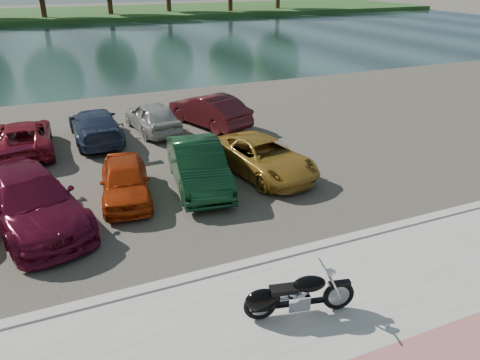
% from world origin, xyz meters
% --- Properties ---
extents(ground, '(200.00, 200.00, 0.00)m').
position_xyz_m(ground, '(0.00, 0.00, 0.00)').
color(ground, '#595447').
rests_on(ground, ground).
extents(promenade, '(60.00, 6.00, 0.10)m').
position_xyz_m(promenade, '(0.00, -1.00, 0.05)').
color(promenade, '#A6A39C').
rests_on(promenade, ground).
extents(kerb, '(60.00, 0.30, 0.14)m').
position_xyz_m(kerb, '(0.00, 2.00, 0.07)').
color(kerb, '#A6A39C').
rests_on(kerb, ground).
extents(parking_lot, '(60.00, 18.00, 0.04)m').
position_xyz_m(parking_lot, '(0.00, 11.00, 0.02)').
color(parking_lot, '#3D3A31').
rests_on(parking_lot, ground).
extents(river, '(120.00, 40.00, 0.00)m').
position_xyz_m(river, '(0.00, 40.00, 0.00)').
color(river, '#182B29').
rests_on(river, ground).
extents(far_bank, '(120.00, 24.00, 0.60)m').
position_xyz_m(far_bank, '(0.00, 72.00, 0.30)').
color(far_bank, '#234819').
rests_on(far_bank, ground).
extents(motorcycle, '(2.30, 0.89, 1.05)m').
position_xyz_m(motorcycle, '(-1.40, 0.00, 0.56)').
color(motorcycle, black).
rests_on(motorcycle, promenade).
extents(car_3, '(3.42, 5.59, 1.51)m').
position_xyz_m(car_3, '(-6.05, 6.18, 0.80)').
color(car_3, '#590C23').
rests_on(car_3, parking_lot).
extents(car_4, '(1.97, 3.78, 1.23)m').
position_xyz_m(car_4, '(-3.37, 6.80, 0.65)').
color(car_4, '#B4340C').
rests_on(car_4, parking_lot).
extents(car_5, '(2.17, 4.60, 1.46)m').
position_xyz_m(car_5, '(-1.00, 6.79, 0.77)').
color(car_5, black).
rests_on(car_5, parking_lot).
extents(car_6, '(2.77, 4.75, 1.24)m').
position_xyz_m(car_6, '(1.36, 6.85, 0.66)').
color(car_6, '#A57726').
rests_on(car_6, parking_lot).
extents(car_10, '(2.09, 4.46, 1.23)m').
position_xyz_m(car_10, '(-6.18, 12.40, 0.66)').
color(car_10, maroon).
rests_on(car_10, parking_lot).
extents(car_11, '(1.86, 4.53, 1.31)m').
position_xyz_m(car_11, '(-3.44, 12.70, 0.70)').
color(car_11, '#2B3755').
rests_on(car_11, parking_lot).
extents(car_12, '(1.95, 4.02, 1.32)m').
position_xyz_m(car_12, '(-1.00, 12.94, 0.70)').
color(car_12, '#A7A6A2').
rests_on(car_12, parking_lot).
extents(car_13, '(2.88, 4.57, 1.42)m').
position_xyz_m(car_13, '(1.54, 12.77, 0.75)').
color(car_13, '#461216').
rests_on(car_13, parking_lot).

